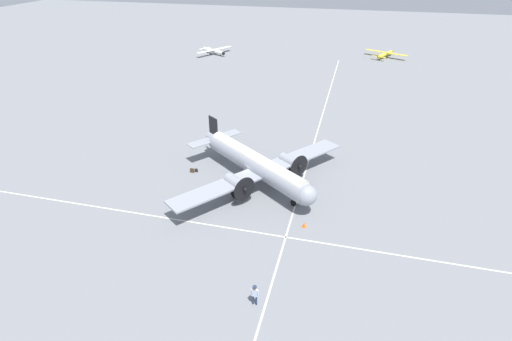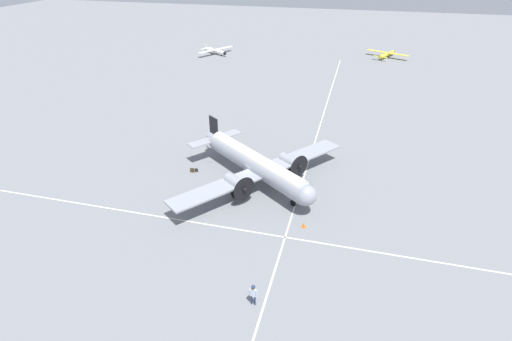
# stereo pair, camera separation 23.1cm
# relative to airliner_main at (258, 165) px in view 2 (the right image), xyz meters

# --- Properties ---
(ground_plane) EXTENTS (300.00, 300.00, 0.00)m
(ground_plane) POSITION_rel_airliner_main_xyz_m (0.28, -0.22, -2.37)
(ground_plane) COLOR slate
(apron_line_eastwest) EXTENTS (120.00, 0.16, 0.01)m
(apron_line_eastwest) POSITION_rel_airliner_main_xyz_m (0.28, 8.97, -2.37)
(apron_line_eastwest) COLOR silver
(apron_line_eastwest) RESTS_ON ground_plane
(apron_line_northsouth) EXTENTS (0.16, 120.00, 0.01)m
(apron_line_northsouth) POSITION_rel_airliner_main_xyz_m (-4.98, -0.22, -2.37)
(apron_line_northsouth) COLOR silver
(apron_line_northsouth) RESTS_ON ground_plane
(airliner_main) EXTENTS (18.64, 20.06, 5.31)m
(airliner_main) POSITION_rel_airliner_main_xyz_m (0.00, 0.00, 0.00)
(airliner_main) COLOR #9399A3
(airliner_main) RESTS_ON ground_plane
(crew_foreground) EXTENTS (0.64, 0.32, 1.88)m
(crew_foreground) POSITION_rel_airliner_main_xyz_m (-4.17, 17.56, -1.20)
(crew_foreground) COLOR navy
(crew_foreground) RESTS_ON ground_plane
(suitcase_near_door) EXTENTS (0.50, 0.17, 0.57)m
(suitcase_near_door) POSITION_rel_airliner_main_xyz_m (8.36, -0.41, -2.11)
(suitcase_near_door) COLOR #47331E
(suitcase_near_door) RESTS_ON ground_plane
(suitcase_upright_spare) EXTENTS (0.37, 0.14, 0.46)m
(suitcase_upright_spare) POSITION_rel_airliner_main_xyz_m (7.91, -0.64, -2.16)
(suitcase_upright_spare) COLOR #232328
(suitcase_upright_spare) RESTS_ON ground_plane
(light_aircraft_distant) EXTENTS (10.12, 7.91, 2.06)m
(light_aircraft_distant) POSITION_rel_airliner_main_xyz_m (-15.86, -65.86, -1.53)
(light_aircraft_distant) COLOR yellow
(light_aircraft_distant) RESTS_ON ground_plane
(light_aircraft_taxiing) EXTENTS (7.87, 9.97, 2.07)m
(light_aircraft_taxiing) POSITION_rel_airliner_main_xyz_m (26.20, -58.53, -1.52)
(light_aircraft_taxiing) COLOR white
(light_aircraft_taxiing) RESTS_ON ground_plane
(traffic_cone) EXTENTS (0.42, 0.42, 0.55)m
(traffic_cone) POSITION_rel_airliner_main_xyz_m (-6.42, 6.96, -2.12)
(traffic_cone) COLOR orange
(traffic_cone) RESTS_ON ground_plane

